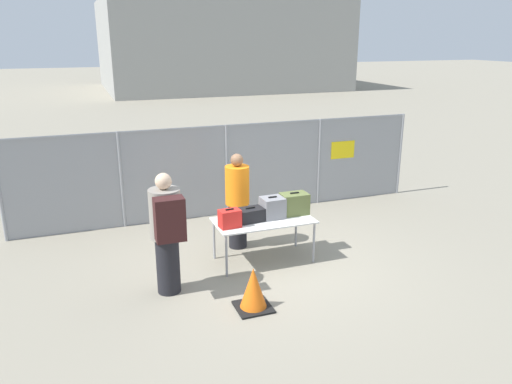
{
  "coord_description": "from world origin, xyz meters",
  "views": [
    {
      "loc": [
        -2.97,
        -7.19,
        3.7
      ],
      "look_at": [
        -0.04,
        0.75,
        1.05
      ],
      "focal_mm": 35.0,
      "sensor_mm": 36.0,
      "label": 1
    }
  ],
  "objects": [
    {
      "name": "ground_plane",
      "position": [
        0.0,
        0.0,
        0.0
      ],
      "size": [
        120.0,
        120.0,
        0.0
      ],
      "primitive_type": "plane",
      "color": "gray"
    },
    {
      "name": "fence_section",
      "position": [
        0.02,
        2.64,
        1.03
      ],
      "size": [
        8.81,
        0.07,
        1.95
      ],
      "color": "gray",
      "rests_on": "ground_plane"
    },
    {
      "name": "inspection_table",
      "position": [
        -0.12,
        0.15,
        0.69
      ],
      "size": [
        1.67,
        0.84,
        0.75
      ],
      "color": "silver",
      "rests_on": "ground_plane"
    },
    {
      "name": "suitcase_red",
      "position": [
        -0.75,
        0.03,
        0.89
      ],
      "size": [
        0.36,
        0.26,
        0.31
      ],
      "color": "red",
      "rests_on": "inspection_table"
    },
    {
      "name": "suitcase_black",
      "position": [
        -0.35,
        0.18,
        0.86
      ],
      "size": [
        0.46,
        0.34,
        0.24
      ],
      "color": "black",
      "rests_on": "inspection_table"
    },
    {
      "name": "suitcase_grey",
      "position": [
        0.06,
        0.21,
        0.92
      ],
      "size": [
        0.38,
        0.35,
        0.38
      ],
      "color": "slate",
      "rests_on": "inspection_table"
    },
    {
      "name": "suitcase_olive",
      "position": [
        0.48,
        0.25,
        0.93
      ],
      "size": [
        0.46,
        0.32,
        0.39
      ],
      "color": "#566033",
      "rests_on": "inspection_table"
    },
    {
      "name": "traveler_hooded",
      "position": [
        -1.85,
        -0.44,
        1.02
      ],
      "size": [
        0.46,
        0.71,
        1.86
      ],
      "rotation": [
        0.0,
        0.0,
        -0.13
      ],
      "color": "black",
      "rests_on": "ground_plane"
    },
    {
      "name": "security_worker_near",
      "position": [
        -0.35,
        0.87,
        0.9
      ],
      "size": [
        0.43,
        0.43,
        1.75
      ],
      "rotation": [
        0.0,
        0.0,
        3.46
      ],
      "color": "black",
      "rests_on": "ground_plane"
    },
    {
      "name": "utility_trailer",
      "position": [
        1.81,
        5.13,
        0.43
      ],
      "size": [
        4.05,
        2.08,
        0.75
      ],
      "color": "silver",
      "rests_on": "ground_plane"
    },
    {
      "name": "distant_hangar",
      "position": [
        7.74,
        29.72,
        3.08
      ],
      "size": [
        16.41,
        11.92,
        6.16
      ],
      "color": "#999993",
      "rests_on": "ground_plane"
    },
    {
      "name": "traffic_cone",
      "position": [
        -0.83,
        -1.28,
        0.29
      ],
      "size": [
        0.5,
        0.5,
        0.62
      ],
      "color": "black",
      "rests_on": "ground_plane"
    }
  ]
}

